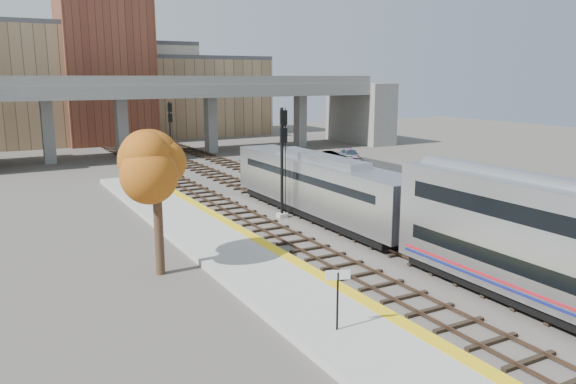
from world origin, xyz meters
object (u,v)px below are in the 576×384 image
locomotive (319,185)px  car_b (330,157)px  signal_mast_near (282,163)px  signal_mast_far (170,135)px  signal_mast_mid (283,155)px  car_c (350,155)px  car_a (326,164)px  tree (156,166)px

locomotive → car_b: locomotive is taller
signal_mast_near → signal_mast_far: signal_mast_near is taller
locomotive → car_b: 24.69m
signal_mast_near → car_b: 25.12m
signal_mast_mid → car_b: (12.10, 11.42, -2.42)m
signal_mast_far → car_b: (16.20, -5.85, -2.69)m
signal_mast_near → car_c: 27.27m
car_a → locomotive: bearing=-125.1°
signal_mast_near → tree: signal_mast_near is taller
tree → signal_mast_near: bearing=33.5°
signal_mast_far → car_a: (13.21, -9.67, -2.68)m
car_a → car_b: (2.99, 3.83, -0.01)m
signal_mast_mid → car_a: bearing=39.8°
locomotive → car_b: bearing=55.1°
signal_mast_far → signal_mast_mid: bearing=-76.6°
signal_mast_near → car_a: 20.31m
car_c → signal_mast_mid: bearing=-123.5°
signal_mast_near → signal_mast_mid: 8.59m
signal_mast_near → signal_mast_mid: (4.10, 7.52, -0.66)m
car_a → car_b: size_ratio=0.98×
tree → locomotive: bearing=24.2°
locomotive → tree: bearing=-155.8°
car_a → car_b: bearing=51.0°
locomotive → signal_mast_near: 2.86m
signal_mast_near → car_a: bearing=48.9°
car_b → signal_mast_mid: bearing=-170.7°
tree → car_a: 32.64m
signal_mast_far → car_c: (19.07, -5.54, -2.69)m
signal_mast_near → signal_mast_mid: bearing=61.4°
tree → car_b: tree is taller
locomotive → car_a: bearing=55.8°
car_a → signal_mast_near: bearing=-132.1°
signal_mast_far → car_a: bearing=-36.2°
locomotive → car_a: size_ratio=5.03×
signal_mast_near → car_b: signal_mast_near is taller
tree → signal_mast_far: bearing=71.8°
signal_mast_near → car_c: bearing=45.3°
tree → car_a: bearing=43.0°
locomotive → car_c: size_ratio=4.35×
signal_mast_near → car_c: signal_mast_near is taller
signal_mast_mid → tree: tree is taller
signal_mast_mid → car_b: signal_mast_mid is taller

